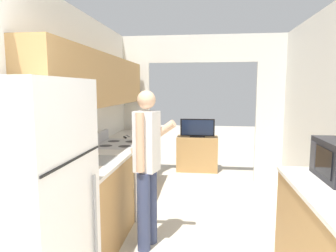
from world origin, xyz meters
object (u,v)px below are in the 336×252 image
tv_cabinet (197,153)px  television (197,128)px  person (147,165)px  refrigerator (24,216)px  knife (126,137)px  range_oven (120,176)px

tv_cabinet → television: (-0.00, -0.04, 0.51)m
person → television: bearing=5.9°
refrigerator → knife: 2.64m
range_oven → person: size_ratio=0.65×
person → tv_cabinet: (0.41, 2.95, -0.51)m
refrigerator → knife: (-0.07, 2.64, 0.06)m
range_oven → knife: bearing=94.7°
refrigerator → knife: refrigerator is taller
range_oven → knife: (-0.04, 0.50, 0.45)m
tv_cabinet → knife: bearing=-123.3°
range_oven → television: 2.26m
refrigerator → person: size_ratio=1.05×
refrigerator → range_oven: 2.17m
refrigerator → person: 1.34m
tv_cabinet → range_oven: bearing=-115.4°
refrigerator → television: (0.94, 4.14, 0.01)m
refrigerator → person: refrigerator is taller
person → knife: bearing=37.1°
television → tv_cabinet: bearing=90.0°
refrigerator → person: (0.52, 1.24, 0.01)m
tv_cabinet → knife: knife is taller
person → television: person is taller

